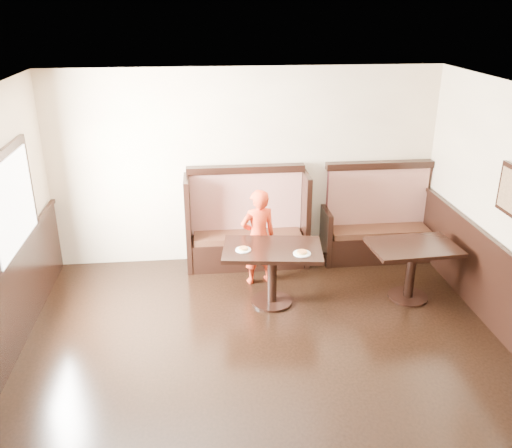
{
  "coord_description": "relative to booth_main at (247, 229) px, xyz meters",
  "views": [
    {
      "loc": [
        -0.63,
        -3.91,
        3.6
      ],
      "look_at": [
        0.03,
        2.35,
        1.0
      ],
      "focal_mm": 38.0,
      "sensor_mm": 36.0,
      "label": 1
    }
  ],
  "objects": [
    {
      "name": "ground",
      "position": [
        0.0,
        -3.3,
        -0.53
      ],
      "size": [
        7.0,
        7.0,
        0.0
      ],
      "primitive_type": "plane",
      "color": "black",
      "rests_on": "ground"
    },
    {
      "name": "room_shell",
      "position": [
        -0.3,
        -3.01,
        0.14
      ],
      "size": [
        7.0,
        7.0,
        7.0
      ],
      "color": "beige",
      "rests_on": "ground"
    },
    {
      "name": "booth_main",
      "position": [
        0.0,
        0.0,
        0.0
      ],
      "size": [
        1.75,
        0.72,
        1.45
      ],
      "color": "black",
      "rests_on": "ground"
    },
    {
      "name": "booth_neighbor",
      "position": [
        1.95,
        -0.0,
        -0.05
      ],
      "size": [
        1.65,
        0.72,
        1.45
      ],
      "color": "black",
      "rests_on": "ground"
    },
    {
      "name": "table_main",
      "position": [
        0.21,
        -1.19,
        0.07
      ],
      "size": [
        1.3,
        0.91,
        0.78
      ],
      "rotation": [
        0.0,
        0.0,
        -0.13
      ],
      "color": "black",
      "rests_on": "ground"
    },
    {
      "name": "table_neighbor",
      "position": [
        2.0,
        -1.26,
        0.04
      ],
      "size": [
        1.13,
        0.78,
        0.76
      ],
      "rotation": [
        0.0,
        0.0,
        0.06
      ],
      "color": "black",
      "rests_on": "ground"
    },
    {
      "name": "child",
      "position": [
        0.1,
        -0.61,
        0.14
      ],
      "size": [
        0.55,
        0.43,
        1.34
      ],
      "primitive_type": "imported",
      "rotation": [
        0.0,
        0.0,
        3.38
      ],
      "color": "red",
      "rests_on": "ground"
    },
    {
      "name": "pizza_plate_left",
      "position": [
        -0.15,
        -1.22,
        0.26
      ],
      "size": [
        0.19,
        0.19,
        0.04
      ],
      "color": "white",
      "rests_on": "table_main"
    },
    {
      "name": "pizza_plate_right",
      "position": [
        0.54,
        -1.41,
        0.26
      ],
      "size": [
        0.22,
        0.22,
        0.04
      ],
      "color": "white",
      "rests_on": "table_main"
    }
  ]
}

